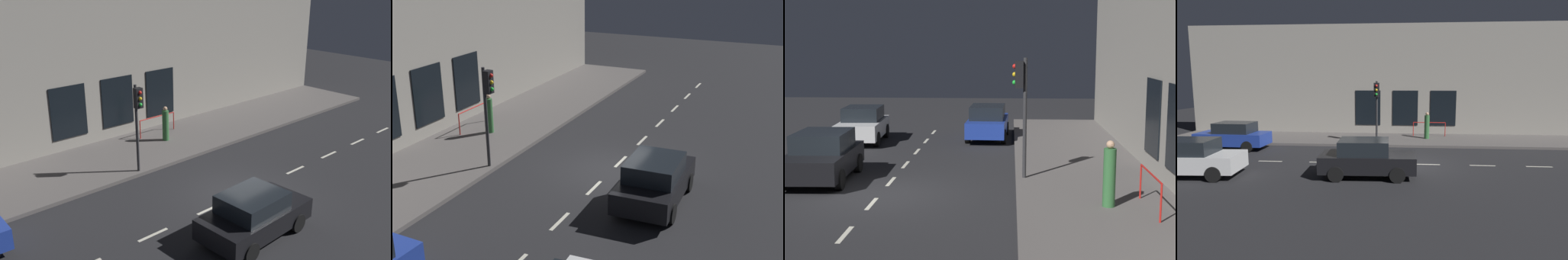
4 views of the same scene
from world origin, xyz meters
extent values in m
plane|color=#232326|center=(0.00, 0.00, 0.00)|extent=(60.00, 60.00, 0.00)
cube|color=#5B5654|center=(6.25, 0.00, 0.07)|extent=(4.50, 32.00, 0.15)
cube|color=gray|center=(8.80, 0.00, 3.98)|extent=(0.60, 32.00, 7.95)
cube|color=black|center=(8.47, -2.70, 2.00)|extent=(0.04, 1.81, 2.51)
cube|color=black|center=(8.47, 0.00, 2.00)|extent=(0.04, 1.81, 2.51)
cube|color=beige|center=(0.00, -14.00, 0.00)|extent=(0.12, 1.20, 0.01)
cube|color=beige|center=(0.00, -11.40, 0.00)|extent=(0.12, 1.20, 0.01)
cube|color=beige|center=(0.00, -8.80, 0.00)|extent=(0.12, 1.20, 0.01)
cube|color=beige|center=(0.00, -6.20, 0.00)|extent=(0.12, 1.20, 0.01)
cube|color=beige|center=(0.00, -3.60, 0.00)|extent=(0.12, 1.20, 0.01)
cube|color=beige|center=(0.00, -1.00, 0.00)|extent=(0.12, 1.20, 0.01)
cube|color=beige|center=(0.00, 1.60, 0.00)|extent=(0.12, 1.20, 0.01)
cube|color=beige|center=(0.00, 4.20, 0.00)|extent=(0.12, 1.20, 0.01)
cylinder|color=#2D2D30|center=(4.27, 1.76, 2.05)|extent=(0.12, 0.12, 3.81)
cube|color=black|center=(4.08, 1.76, 3.44)|extent=(0.26, 0.32, 0.84)
sphere|color=red|center=(3.94, 1.76, 3.69)|extent=(0.15, 0.15, 0.15)
sphere|color=gold|center=(3.94, 1.76, 3.44)|extent=(0.15, 0.15, 0.15)
sphere|color=green|center=(3.94, 1.76, 3.19)|extent=(0.15, 0.15, 0.15)
cube|color=black|center=(-2.23, 1.67, 0.63)|extent=(1.98, 4.02, 0.70)
cube|color=black|center=(-2.24, 1.83, 1.28)|extent=(1.69, 2.11, 0.60)
cylinder|color=black|center=(-1.33, 0.47, 0.32)|extent=(0.24, 0.65, 0.64)
cylinder|color=black|center=(-3.05, 0.41, 0.32)|extent=(0.24, 0.65, 0.64)
cylinder|color=black|center=(-1.42, 2.92, 0.32)|extent=(0.24, 0.65, 0.64)
cylinder|color=black|center=(-3.14, 2.86, 0.32)|extent=(0.24, 0.65, 0.64)
cylinder|color=#336B38|center=(6.41, -1.42, 0.92)|extent=(0.42, 0.42, 1.55)
sphere|color=tan|center=(6.41, -1.42, 1.80)|extent=(0.21, 0.21, 0.21)
cube|color=tan|center=(6.44, -1.52, 1.80)|extent=(0.07, 0.06, 0.06)
cylinder|color=red|center=(7.42, -2.76, 0.62)|extent=(0.05, 0.05, 0.95)
cylinder|color=red|center=(7.42, -0.57, 0.62)|extent=(0.05, 0.05, 0.95)
cylinder|color=red|center=(7.42, -1.66, 1.10)|extent=(0.05, 2.19, 0.05)
camera|label=1|loc=(-10.95, 12.08, 8.54)|focal=42.67mm
camera|label=2|loc=(-6.75, 16.91, 8.10)|focal=48.39mm
camera|label=3|loc=(3.82, -16.29, 4.41)|focal=53.10mm
camera|label=4|loc=(-16.10, 0.31, 4.09)|focal=31.24mm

